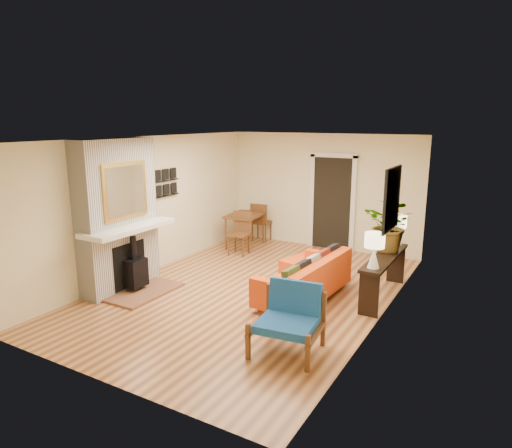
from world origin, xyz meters
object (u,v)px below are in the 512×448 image
(sofa, at_px, (308,280))
(console_table, at_px, (384,264))
(lamp_near, at_px, (374,246))
(lamp_far, at_px, (398,226))
(ottoman, at_px, (309,269))
(houseplant, at_px, (391,225))
(blue_chair, at_px, (290,315))
(dining_table, at_px, (248,221))

(sofa, xyz_separation_m, console_table, (1.05, 0.70, 0.23))
(lamp_near, height_order, lamp_far, same)
(ottoman, bearing_deg, houseplant, 7.63)
(ottoman, distance_m, lamp_near, 1.81)
(sofa, distance_m, blue_chair, 1.69)
(blue_chair, bearing_deg, dining_table, 127.25)
(dining_table, xyz_separation_m, console_table, (3.54, -1.54, -0.04))
(console_table, relative_size, lamp_near, 3.43)
(lamp_near, xyz_separation_m, houseplant, (-0.01, 1.00, 0.12))
(ottoman, relative_size, houseplant, 1.04)
(sofa, height_order, lamp_far, lamp_far)
(lamp_far, xyz_separation_m, houseplant, (-0.01, -0.48, 0.12))
(ottoman, relative_size, dining_table, 0.54)
(sofa, height_order, console_table, sofa)
(blue_chair, bearing_deg, ottoman, 107.98)
(sofa, distance_m, ottoman, 0.89)
(blue_chair, distance_m, console_table, 2.40)
(console_table, bearing_deg, blue_chair, -104.47)
(console_table, bearing_deg, ottoman, 175.38)
(sofa, relative_size, console_table, 1.10)
(console_table, bearing_deg, dining_table, 156.43)
(blue_chair, distance_m, lamp_far, 3.21)
(blue_chair, bearing_deg, sofa, 105.52)
(blue_chair, relative_size, console_table, 0.49)
(lamp_far, height_order, houseplant, houseplant)
(ottoman, distance_m, lamp_far, 1.75)
(blue_chair, distance_m, houseplant, 2.78)
(sofa, distance_m, lamp_far, 1.95)
(dining_table, bearing_deg, lamp_near, -32.39)
(ottoman, relative_size, blue_chair, 1.05)
(houseplant, bearing_deg, sofa, -136.25)
(blue_chair, xyz_separation_m, dining_table, (-2.94, 3.87, 0.15))
(dining_table, relative_size, houseplant, 1.94)
(console_table, distance_m, lamp_far, 0.92)
(lamp_near, bearing_deg, dining_table, 147.61)
(houseplant, bearing_deg, dining_table, 160.54)
(sofa, relative_size, ottoman, 2.13)
(ottoman, bearing_deg, blue_chair, -72.02)
(lamp_far, bearing_deg, dining_table, 167.79)
(console_table, bearing_deg, lamp_far, 90.00)
(blue_chair, height_order, lamp_near, lamp_near)
(ottoman, height_order, lamp_near, lamp_near)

